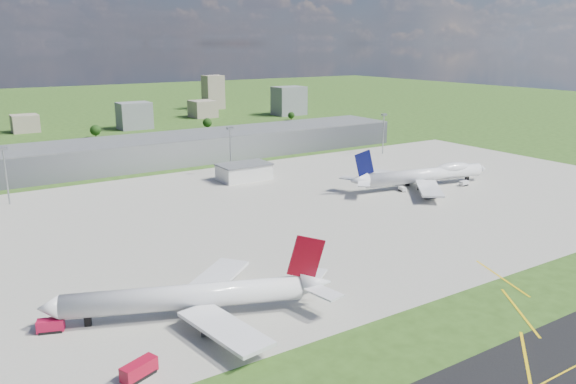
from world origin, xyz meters
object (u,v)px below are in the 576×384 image
airliner_blue_quad (425,175)px  fire_truck (139,370)px  crash_tender (51,326)px  tug_yellow (311,250)px  airliner_red_twin (196,297)px  van_white_far (464,183)px  van_white_near (402,189)px

airliner_blue_quad → fire_truck: 193.35m
airliner_blue_quad → crash_tender: (-185.47, -54.28, -4.24)m
tug_yellow → crash_tender: bearing=146.5°
airliner_red_twin → fire_truck: bearing=63.2°
fire_truck → airliner_blue_quad: bearing=4.3°
van_white_far → tug_yellow: bearing=-166.7°
airliner_red_twin → crash_tender: (-33.68, 11.76, -3.83)m
van_white_near → van_white_far: bearing=-91.2°
airliner_red_twin → airliner_blue_quad: 165.53m
airliner_red_twin → van_white_near: size_ratio=14.98×
airliner_blue_quad → crash_tender: airliner_blue_quad is taller
tug_yellow → airliner_blue_quad: bearing=-16.4°
fire_truck → van_white_far: bearing=-0.4°
crash_tender → van_white_far: (203.41, 44.46, -0.39)m
airliner_blue_quad → van_white_near: airliner_blue_quad is taller
crash_tender → van_white_far: 208.21m
airliner_blue_quad → van_white_far: airliner_blue_quad is taller
fire_truck → crash_tender: fire_truck is taller
airliner_blue_quad → tug_yellow: size_ratio=19.62×
crash_tender → tug_yellow: bearing=26.9°
fire_truck → tug_yellow: fire_truck is taller
airliner_blue_quad → van_white_near: bearing=-167.6°
crash_tender → van_white_far: crash_tender is taller
fire_truck → crash_tender: 33.28m
van_white_near → van_white_far: size_ratio=0.96×
airliner_red_twin → van_white_far: size_ratio=14.41×
tug_yellow → van_white_far: size_ratio=0.83×
airliner_red_twin → van_white_far: 178.85m
fire_truck → airliner_red_twin: bearing=19.7°
airliner_red_twin → crash_tender: bearing=2.3°
airliner_blue_quad → van_white_far: (17.94, -9.82, -4.63)m
airliner_blue_quad → van_white_far: 20.97m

